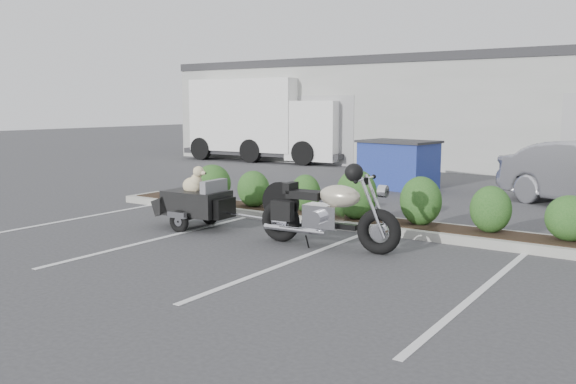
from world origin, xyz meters
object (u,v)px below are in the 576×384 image
Objects in this scene: motorcycle at (327,213)px; dumpster at (398,164)px; pet_trailer at (196,202)px; delivery_truck at (270,122)px.

motorcycle is 7.37m from dumpster.
dumpster is (0.86, 7.09, 0.17)m from pet_trailer.
delivery_truck reaches higher than dumpster.
delivery_truck is at bearing 116.41° from pet_trailer.
motorcycle is 0.34× the size of delivery_truck.
dumpster is at bearing 101.49° from motorcycle.
pet_trailer is 7.15m from dumpster.
delivery_truck reaches higher than pet_trailer.
dumpster is 0.30× the size of delivery_truck.
pet_trailer is 0.27× the size of delivery_truck.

